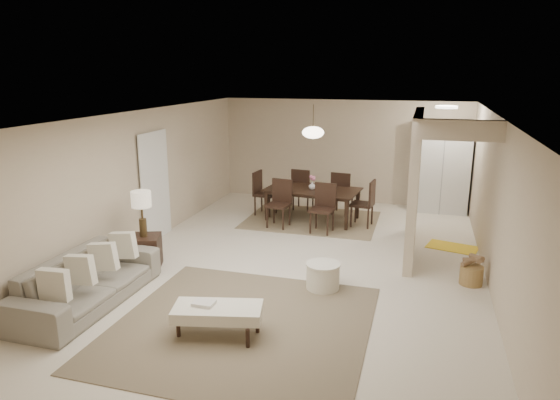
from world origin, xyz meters
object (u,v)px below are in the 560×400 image
(pantry_cabinet, at_px, (442,167))
(round_pouf, at_px, (323,276))
(sofa, at_px, (88,281))
(wicker_basket, at_px, (471,275))
(ottoman_bench, at_px, (218,312))
(side_table, at_px, (145,252))
(dining_table, at_px, (312,205))

(pantry_cabinet, xyz_separation_m, round_pouf, (-1.75, -4.95, -0.85))
(round_pouf, bearing_deg, sofa, -155.40)
(pantry_cabinet, relative_size, wicker_basket, 6.08)
(sofa, height_order, round_pouf, sofa)
(ottoman_bench, distance_m, side_table, 2.65)
(sofa, bearing_deg, wicker_basket, -67.01)
(pantry_cabinet, relative_size, dining_table, 1.06)
(sofa, bearing_deg, dining_table, -23.54)
(pantry_cabinet, distance_m, sofa, 7.99)
(sofa, bearing_deg, ottoman_bench, -98.08)
(side_table, height_order, wicker_basket, side_table)
(ottoman_bench, bearing_deg, side_table, 126.96)
(pantry_cabinet, distance_m, dining_table, 3.17)
(ottoman_bench, height_order, side_table, side_table)
(side_table, bearing_deg, ottoman_bench, -39.96)
(side_table, height_order, round_pouf, side_table)
(pantry_cabinet, relative_size, round_pouf, 4.08)
(dining_table, bearing_deg, ottoman_bench, -83.55)
(dining_table, bearing_deg, side_table, -114.30)
(sofa, bearing_deg, side_table, -1.92)
(pantry_cabinet, distance_m, side_table, 6.90)
(side_table, xyz_separation_m, wicker_basket, (5.15, 0.79, -0.13))
(sofa, relative_size, round_pouf, 4.58)
(pantry_cabinet, distance_m, ottoman_bench, 7.22)
(sofa, relative_size, wicker_basket, 6.82)
(ottoman_bench, bearing_deg, wicker_basket, 25.53)
(ottoman_bench, distance_m, dining_table, 5.11)
(sofa, relative_size, dining_table, 1.19)
(round_pouf, bearing_deg, ottoman_bench, -119.80)
(dining_table, bearing_deg, pantry_cabinet, 36.42)
(pantry_cabinet, bearing_deg, sofa, -127.12)
(side_table, distance_m, dining_table, 3.99)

